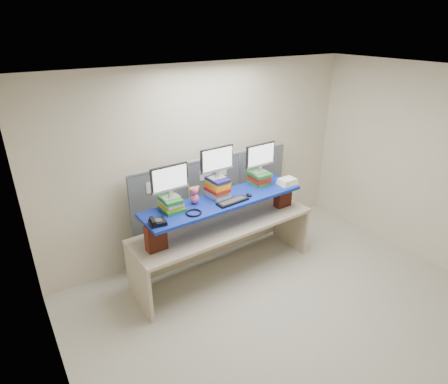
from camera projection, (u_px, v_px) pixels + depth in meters
room at (300, 214)px, 4.01m from camera, size 5.00×4.00×2.80m
cubicle_partition at (214, 204)px, 5.63m from camera, size 2.60×0.06×1.53m
desk at (224, 234)px, 5.13m from camera, size 2.61×0.85×0.79m
brick_pier_left at (156, 237)px, 4.43m from camera, size 0.25×0.14×0.33m
brick_pier_right at (283, 196)px, 5.49m from camera, size 0.25×0.14×0.33m
blue_board at (224, 200)px, 4.92m from camera, size 2.26×0.64×0.04m
book_stack_left at (171, 204)px, 4.60m from camera, size 0.25×0.31×0.16m
book_stack_center at (218, 187)px, 4.93m from camera, size 0.27×0.32×0.26m
book_stack_right at (259, 178)px, 5.32m from camera, size 0.25×0.30×0.18m
monitor_left at (170, 180)px, 4.46m from camera, size 0.48×0.14×0.42m
monitor_center at (217, 161)px, 4.77m from camera, size 0.48×0.14×0.42m
monitor_right at (260, 156)px, 5.18m from camera, size 0.48×0.14×0.42m
keyboard at (233, 201)px, 4.81m from camera, size 0.45×0.18×0.03m
mouse at (249, 195)px, 4.98m from camera, size 0.07×0.11×0.03m
desk_phone at (157, 222)px, 4.28m from camera, size 0.20×0.19×0.08m
headset at (194, 213)px, 4.53m from camera, size 0.23×0.23×0.02m
plush_toy at (194, 195)px, 4.73m from camera, size 0.14×0.10×0.24m
binder_stack at (287, 182)px, 5.32m from camera, size 0.25×0.20×0.09m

